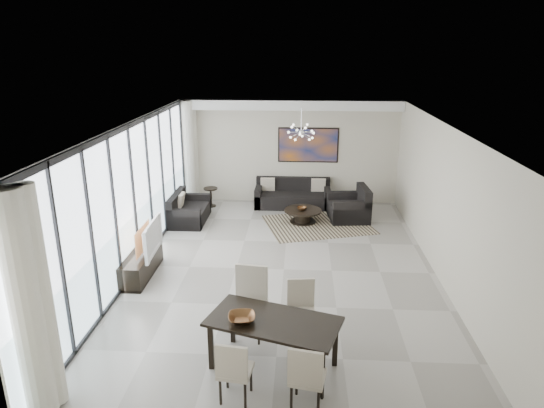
# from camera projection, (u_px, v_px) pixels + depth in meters

# --- Properties ---
(room_shell) EXTENTS (6.00, 9.00, 2.90)m
(room_shell) POSITION_uv_depth(u_px,v_px,m) (308.00, 201.00, 9.26)
(room_shell) COLOR #A8A39B
(room_shell) RESTS_ON ground
(window_wall) EXTENTS (0.37, 8.95, 2.90)m
(window_wall) POSITION_uv_depth(u_px,v_px,m) (138.00, 197.00, 9.45)
(window_wall) COLOR silver
(window_wall) RESTS_ON floor
(soffit) EXTENTS (5.98, 0.40, 0.26)m
(soffit) POSITION_uv_depth(u_px,v_px,m) (291.00, 105.00, 12.95)
(soffit) COLOR white
(soffit) RESTS_ON room_shell
(painting) EXTENTS (1.68, 0.04, 0.98)m
(painting) POSITION_uv_depth(u_px,v_px,m) (308.00, 145.00, 13.44)
(painting) COLOR #AF5A18
(painting) RESTS_ON room_shell
(chandelier) EXTENTS (0.66, 0.66, 0.71)m
(chandelier) POSITION_uv_depth(u_px,v_px,m) (301.00, 132.00, 11.36)
(chandelier) COLOR silver
(chandelier) RESTS_ON room_shell
(rug) EXTENTS (2.96, 2.57, 0.01)m
(rug) POSITION_uv_depth(u_px,v_px,m) (318.00, 224.00, 12.16)
(rug) COLOR black
(rug) RESTS_ON floor
(coffee_table) EXTENTS (0.95, 0.95, 0.33)m
(coffee_table) POSITION_uv_depth(u_px,v_px,m) (303.00, 215.00, 12.29)
(coffee_table) COLOR black
(coffee_table) RESTS_ON floor
(bowl_coffee) EXTENTS (0.25, 0.25, 0.08)m
(bowl_coffee) POSITION_uv_depth(u_px,v_px,m) (302.00, 209.00, 12.21)
(bowl_coffee) COLOR brown
(bowl_coffee) RESTS_ON coffee_table
(sofa_main) EXTENTS (2.08, 0.85, 0.76)m
(sofa_main) POSITION_uv_depth(u_px,v_px,m) (293.00, 197.00, 13.51)
(sofa_main) COLOR black
(sofa_main) RESTS_ON floor
(loveseat) EXTENTS (0.82, 1.46, 0.73)m
(loveseat) POSITION_uv_depth(u_px,v_px,m) (188.00, 212.00, 12.35)
(loveseat) COLOR black
(loveseat) RESTS_ON floor
(armchair) EXTENTS (1.07, 1.12, 0.86)m
(armchair) POSITION_uv_depth(u_px,v_px,m) (350.00, 208.00, 12.46)
(armchair) COLOR black
(armchair) RESTS_ON floor
(side_table) EXTENTS (0.39, 0.39, 0.53)m
(side_table) POSITION_uv_depth(u_px,v_px,m) (211.00, 194.00, 13.45)
(side_table) COLOR black
(side_table) RESTS_ON floor
(tv_console) EXTENTS (0.42, 1.50, 0.47)m
(tv_console) POSITION_uv_depth(u_px,v_px,m) (142.00, 264.00, 9.43)
(tv_console) COLOR black
(tv_console) RESTS_ON floor
(television) EXTENTS (0.19, 1.13, 0.65)m
(television) POSITION_uv_depth(u_px,v_px,m) (147.00, 238.00, 9.24)
(television) COLOR gray
(television) RESTS_ON tv_console
(dining_table) EXTENTS (1.96, 1.39, 0.74)m
(dining_table) POSITION_uv_depth(u_px,v_px,m) (273.00, 326.00, 6.60)
(dining_table) COLOR black
(dining_table) RESTS_ON floor
(dining_chair_sw) EXTENTS (0.45, 0.45, 0.88)m
(dining_chair_sw) POSITION_uv_depth(u_px,v_px,m) (234.00, 368.00, 5.97)
(dining_chair_sw) COLOR beige
(dining_chair_sw) RESTS_ON floor
(dining_chair_se) EXTENTS (0.50, 0.50, 0.92)m
(dining_chair_se) POSITION_uv_depth(u_px,v_px,m) (306.00, 374.00, 5.82)
(dining_chair_se) COLOR beige
(dining_chair_se) RESTS_ON floor
(dining_chair_nw) EXTENTS (0.56, 0.56, 1.10)m
(dining_chair_nw) POSITION_uv_depth(u_px,v_px,m) (250.00, 296.00, 7.43)
(dining_chair_nw) COLOR beige
(dining_chair_nw) RESTS_ON floor
(dining_chair_ne) EXTENTS (0.47, 0.47, 0.92)m
(dining_chair_ne) POSITION_uv_depth(u_px,v_px,m) (301.00, 305.00, 7.39)
(dining_chair_ne) COLOR beige
(dining_chair_ne) RESTS_ON floor
(bowl_dining) EXTENTS (0.42, 0.42, 0.09)m
(bowl_dining) POSITION_uv_depth(u_px,v_px,m) (242.00, 318.00, 6.54)
(bowl_dining) COLOR brown
(bowl_dining) RESTS_ON dining_table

